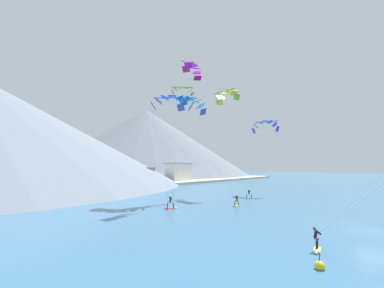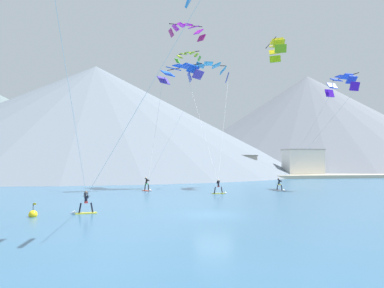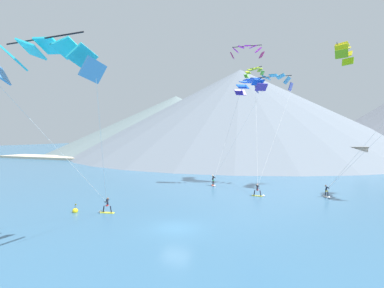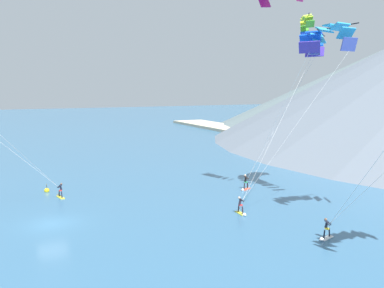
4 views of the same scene
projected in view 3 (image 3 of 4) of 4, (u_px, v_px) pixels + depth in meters
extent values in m
plane|color=#336084|center=(176.00, 228.00, 25.60)|extent=(400.00, 400.00, 0.00)
cube|color=yellow|center=(257.00, 196.00, 39.02)|extent=(1.47, 0.55, 0.07)
cylinder|color=#231E28|center=(254.00, 193.00, 39.18)|extent=(0.25, 0.14, 0.71)
cylinder|color=#231E28|center=(260.00, 193.00, 38.83)|extent=(0.25, 0.14, 0.71)
cube|color=red|center=(257.00, 190.00, 38.99)|extent=(0.25, 0.31, 0.12)
cylinder|color=#231E28|center=(257.00, 188.00, 38.93)|extent=(0.24, 0.36, 0.60)
cylinder|color=#231E28|center=(257.00, 186.00, 39.06)|extent=(0.12, 0.52, 0.39)
cylinder|color=#231E28|center=(258.00, 186.00, 38.96)|extent=(0.12, 0.52, 0.39)
cylinder|color=black|center=(258.00, 186.00, 39.17)|extent=(0.52, 0.07, 0.03)
sphere|color=beige|center=(257.00, 185.00, 38.82)|extent=(0.22, 0.22, 0.22)
cone|color=white|center=(264.00, 196.00, 38.64)|extent=(0.33, 0.38, 0.36)
cube|color=yellow|center=(107.00, 213.00, 30.59)|extent=(1.50, 0.71, 0.07)
cylinder|color=black|center=(111.00, 209.00, 30.51)|extent=(0.24, 0.15, 0.68)
cylinder|color=black|center=(104.00, 209.00, 30.65)|extent=(0.24, 0.15, 0.68)
cube|color=red|center=(107.00, 205.00, 30.57)|extent=(0.27, 0.32, 0.12)
cylinder|color=black|center=(107.00, 202.00, 30.61)|extent=(0.26, 0.34, 0.57)
cylinder|color=black|center=(108.00, 201.00, 30.48)|extent=(0.17, 0.49, 0.37)
cylinder|color=black|center=(106.00, 201.00, 30.52)|extent=(0.17, 0.49, 0.37)
cylinder|color=black|center=(106.00, 202.00, 30.33)|extent=(0.52, 0.13, 0.03)
sphere|color=brown|center=(108.00, 199.00, 30.67)|extent=(0.21, 0.21, 0.21)
cone|color=white|center=(99.00, 212.00, 30.74)|extent=(0.36, 0.41, 0.36)
cube|color=white|center=(327.00, 197.00, 38.35)|extent=(0.87, 1.51, 0.07)
cylinder|color=black|center=(325.00, 193.00, 38.73)|extent=(0.18, 0.25, 0.69)
cylinder|color=black|center=(328.00, 195.00, 37.94)|extent=(0.18, 0.25, 0.69)
cube|color=yellow|center=(327.00, 191.00, 38.33)|extent=(0.34, 0.30, 0.12)
cylinder|color=black|center=(326.00, 189.00, 38.32)|extent=(0.37, 0.30, 0.58)
cylinder|color=black|center=(327.00, 187.00, 38.42)|extent=(0.50, 0.23, 0.38)
cylinder|color=black|center=(327.00, 187.00, 38.20)|extent=(0.50, 0.23, 0.38)
cylinder|color=black|center=(329.00, 188.00, 38.30)|extent=(0.20, 0.50, 0.03)
sphere|color=brown|center=(326.00, 186.00, 38.31)|extent=(0.21, 0.21, 0.21)
cone|color=white|center=(329.00, 198.00, 37.48)|extent=(0.44, 0.40, 0.36)
cube|color=#E54C33|center=(213.00, 186.00, 46.91)|extent=(1.09, 1.47, 0.07)
cylinder|color=black|center=(213.00, 183.00, 47.29)|extent=(0.23, 0.28, 0.76)
cylinder|color=black|center=(214.00, 183.00, 46.51)|extent=(0.23, 0.28, 0.76)
cube|color=#33B266|center=(213.00, 180.00, 46.89)|extent=(0.39, 0.37, 0.12)
cylinder|color=black|center=(213.00, 178.00, 46.87)|extent=(0.40, 0.36, 0.63)
cylinder|color=black|center=(213.00, 177.00, 47.00)|extent=(0.52, 0.34, 0.42)
cylinder|color=black|center=(214.00, 177.00, 46.76)|extent=(0.52, 0.34, 0.42)
cylinder|color=black|center=(215.00, 177.00, 46.90)|extent=(0.28, 0.47, 0.03)
sphere|color=beige|center=(213.00, 176.00, 46.85)|extent=(0.23, 0.23, 0.23)
cone|color=white|center=(215.00, 186.00, 46.05)|extent=(0.46, 0.44, 0.36)
cube|color=#3D4DAC|center=(257.00, 89.00, 47.84)|extent=(0.51, 1.48, 1.22)
cube|color=#2CA0DA|center=(260.00, 83.00, 47.62)|extent=(0.95, 1.52, 1.06)
cube|color=#2CA0DA|center=(266.00, 78.00, 47.22)|extent=(1.25, 1.55, 0.70)
cube|color=#2CA0DA|center=(273.00, 76.00, 46.71)|extent=(1.35, 1.56, 0.22)
cube|color=#2CA0DA|center=(281.00, 76.00, 46.19)|extent=(1.33, 1.55, 0.70)
cube|color=#2CA0DA|center=(287.00, 80.00, 45.74)|extent=(1.10, 1.52, 1.06)
cube|color=#3D4DAC|center=(291.00, 87.00, 45.45)|extent=(0.70, 1.47, 1.22)
cylinder|color=black|center=(274.00, 77.00, 47.29)|extent=(5.20, 0.25, 0.10)
cylinder|color=silver|center=(257.00, 135.00, 43.52)|extent=(1.84, 9.11, 13.48)
cylinder|color=silver|center=(276.00, 135.00, 42.27)|extent=(3.66, 8.56, 13.48)
cube|color=teal|center=(93.00, 70.00, 19.46)|extent=(0.79, 2.07, 1.51)
cube|color=#25C5D5|center=(83.00, 57.00, 19.79)|extent=(1.24, 2.14, 1.38)
cube|color=#25C5D5|center=(68.00, 48.00, 20.06)|extent=(1.59, 2.17, 1.08)
cube|color=#25C5D5|center=(50.00, 46.00, 20.24)|extent=(1.81, 2.15, 0.65)
cube|color=#25C5D5|center=(32.00, 49.00, 20.31)|extent=(1.93, 2.09, 1.08)
cube|color=#25C5D5|center=(14.00, 59.00, 20.25)|extent=(1.89, 1.99, 1.38)
cube|color=teal|center=(0.00, 72.00, 20.07)|extent=(1.67, 1.87, 1.51)
cylinder|color=black|center=(43.00, 38.00, 19.42)|extent=(6.68, 0.18, 0.10)
cylinder|color=silver|center=(102.00, 154.00, 24.81)|extent=(6.27, 9.12, 10.43)
cylinder|color=silver|center=(62.00, 154.00, 25.14)|extent=(0.56, 11.02, 10.43)
cylinder|color=silver|center=(366.00, 144.00, 38.18)|extent=(8.79, 3.55, 11.30)
cylinder|color=silver|center=(372.00, 144.00, 35.67)|extent=(9.35, 1.67, 11.30)
cube|color=#442E9E|center=(240.00, 92.00, 51.86)|extent=(2.04, 1.91, 1.14)
cube|color=blue|center=(243.00, 87.00, 51.06)|extent=(2.21, 2.11, 0.92)
cube|color=blue|center=(246.00, 82.00, 50.07)|extent=(2.30, 2.24, 0.60)
cube|color=blue|center=(250.00, 80.00, 48.97)|extent=(2.30, 2.28, 0.21)
cube|color=blue|center=(254.00, 80.00, 47.90)|extent=(2.26, 2.28, 0.60)
cube|color=blue|center=(258.00, 82.00, 46.96)|extent=(2.14, 2.19, 0.92)
cube|color=#442E9E|center=(261.00, 87.00, 46.25)|extent=(1.94, 2.01, 1.14)
cylinder|color=black|center=(255.00, 80.00, 49.32)|extent=(4.27, 4.82, 0.10)
cylinder|color=silver|center=(228.00, 134.00, 49.53)|extent=(2.37, 7.02, 13.52)
cylinder|color=silver|center=(238.00, 134.00, 46.45)|extent=(7.02, 2.23, 13.52)
cube|color=#7AAF16|center=(342.00, 54.00, 40.10)|extent=(1.70, 0.69, 1.19)
cube|color=gold|center=(341.00, 48.00, 40.63)|extent=(1.78, 1.08, 1.06)
cube|color=gold|center=(342.00, 46.00, 41.40)|extent=(1.82, 1.37, 0.77)
cube|color=gold|center=(343.00, 46.00, 42.28)|extent=(1.83, 1.50, 0.36)
cube|color=gold|center=(344.00, 49.00, 43.13)|extent=(1.80, 1.54, 0.77)
cube|color=gold|center=(346.00, 55.00, 43.82)|extent=(1.73, 1.41, 1.06)
cube|color=#7AAF16|center=(348.00, 62.00, 44.25)|extent=(1.62, 1.12, 1.19)
cylinder|color=black|center=(337.00, 48.00, 42.70)|extent=(0.63, 5.13, 0.10)
cube|color=#A8186B|center=(232.00, 56.00, 45.17)|extent=(0.62, 1.34, 1.00)
cube|color=#CE1ADB|center=(236.00, 51.00, 44.96)|extent=(0.92, 1.40, 0.90)
cube|color=#CE1ADB|center=(241.00, 47.00, 44.78)|extent=(1.13, 1.44, 0.68)
cube|color=#CE1ADB|center=(247.00, 46.00, 44.67)|extent=(1.24, 1.44, 0.37)
cube|color=#CE1ADB|center=(253.00, 47.00, 44.63)|extent=(1.30, 1.41, 0.68)
cube|color=#CE1ADB|center=(258.00, 50.00, 44.68)|extent=(1.23, 1.35, 0.90)
cube|color=#A8186B|center=(262.00, 55.00, 44.81)|extent=(1.05, 1.26, 1.00)
cylinder|color=black|center=(247.00, 46.00, 45.20)|extent=(4.44, 0.45, 0.10)
cube|color=green|center=(246.00, 76.00, 48.54)|extent=(0.89, 0.86, 0.72)
cube|color=#AED31F|center=(248.00, 73.00, 48.14)|extent=(0.99, 0.95, 0.65)
cube|color=#AED31F|center=(250.00, 70.00, 47.65)|extent=(1.02, 1.02, 0.49)
cube|color=#AED31F|center=(253.00, 68.00, 47.12)|extent=(1.00, 1.05, 0.27)
cube|color=#AED31F|center=(257.00, 68.00, 46.63)|extent=(0.95, 1.04, 0.49)
cube|color=#AED31F|center=(260.00, 70.00, 46.24)|extent=(0.84, 1.02, 0.65)
cube|color=green|center=(262.00, 73.00, 45.99)|extent=(0.68, 0.96, 0.72)
cylinder|color=black|center=(255.00, 68.00, 47.34)|extent=(2.54, 2.30, 0.10)
sphere|color=yellow|center=(75.00, 211.00, 30.83)|extent=(0.56, 0.56, 0.56)
cylinder|color=black|center=(75.00, 206.00, 30.81)|extent=(0.04, 0.04, 0.44)
cube|color=yellow|center=(76.00, 204.00, 30.77)|extent=(0.18, 0.01, 0.12)
cube|color=beige|center=(264.00, 165.00, 76.19)|extent=(180.00, 10.00, 0.70)
cube|color=silver|center=(304.00, 155.00, 76.29)|extent=(5.38, 4.47, 5.68)
cube|color=#9D9992|center=(304.00, 143.00, 76.19)|extent=(5.60, 4.65, 0.30)
cube|color=#A89E8E|center=(136.00, 154.00, 92.91)|extent=(7.05, 5.22, 4.28)
cube|color=slate|center=(136.00, 146.00, 92.84)|extent=(7.34, 5.42, 0.30)
cube|color=#A89E8E|center=(350.00, 158.00, 72.42)|extent=(6.82, 5.05, 4.86)
cube|color=slate|center=(350.00, 147.00, 72.34)|extent=(7.10, 5.25, 0.30)
cube|color=#B7AD9E|center=(189.00, 154.00, 84.94)|extent=(8.16, 6.84, 4.99)
cube|color=gray|center=(189.00, 145.00, 84.86)|extent=(8.49, 7.12, 0.30)
cone|color=slate|center=(240.00, 112.00, 121.48)|extent=(129.38, 129.38, 34.36)
cone|color=slate|center=(176.00, 124.00, 143.06)|extent=(113.58, 113.58, 26.45)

